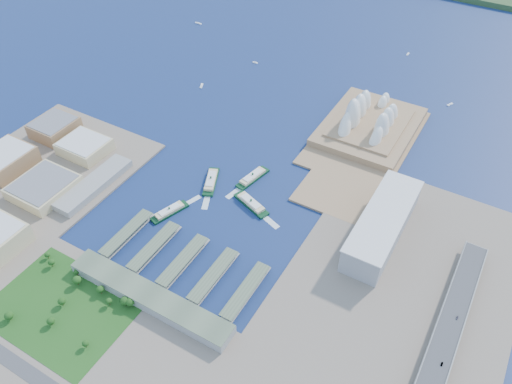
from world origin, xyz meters
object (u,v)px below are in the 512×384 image
Objects in this scene: ferry_b at (253,176)px; ferry_c at (169,210)px; car_b at (442,364)px; ferry_a at (211,180)px; toaster_building at (382,225)px; opera_house at (372,113)px; ferry_d at (251,202)px; car_c at (457,318)px.

ferry_b reaches higher than ferry_c.
car_b is (354.26, -42.03, 10.66)m from ferry_c.
car_b is at bearing -42.98° from ferry_a.
ferry_a is 13.01× the size of car_b.
toaster_building reaches higher than ferry_a.
ferry_c is at bearing 173.23° from car_b.
opera_house is at bearing 114.23° from toaster_building.
ferry_c is 11.99× the size of car_b.
car_b is at bearing -15.67° from ferry_b.
ferry_c is at bearing -106.40° from ferry_b.
ferry_d is 291.94m from car_b.
ferry_d is at bearing -107.38° from opera_house.
ferry_b is at bearing 152.85° from car_b.
ferry_a is (-142.34, -221.63, -26.68)m from opera_house.
ferry_d is 12.68× the size of car_c.
car_c is at bearing -54.64° from opera_house.
toaster_building is at bearing 128.19° from car_b.
ferry_a is 1.02× the size of ferry_b.
ferry_a is at bearing -174.68° from toaster_building.
ferry_b is (-187.15, 13.31, -15.29)m from toaster_building.
ferry_b is at bearing 13.64° from ferry_a.
car_c is (109.00, -80.48, -5.00)m from toaster_building.
car_b is 58.09m from car_c.
ferry_d is (-162.72, -32.28, -15.17)m from toaster_building.
car_b reaches higher than car_c.
toaster_building is 34.85× the size of car_c.
car_b is at bearing -90.00° from car_c.
toaster_building is at bearing -18.75° from ferry_a.
ferry_d reaches higher than ferry_b.
opera_house reaches higher than ferry_c.
opera_house is 41.62× the size of car_b.
opera_house reaches higher than car_c.
car_c is (341.34, -58.85, 10.17)m from ferry_a.
toaster_building is 35.84× the size of car_b.
ferry_a is 360.96m from car_b.
ferry_d is (24.43, -45.60, 0.12)m from ferry_b.
toaster_building is at bearing -58.80° from ferry_d.
opera_house is 212.15m from ferry_b.
car_b is (271.72, -106.29, 10.23)m from ferry_d.
opera_house is 393.06m from car_b.
opera_house is 1.16× the size of toaster_building.
car_c is (271.72, -48.19, 10.16)m from ferry_d.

